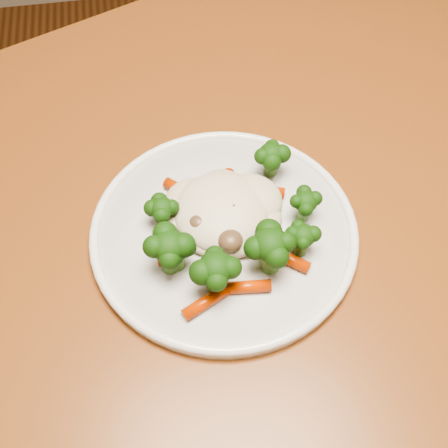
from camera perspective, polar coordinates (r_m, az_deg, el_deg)
The scene contains 3 objects.
dining_table at distance 0.68m, azimuth 6.77°, elevation -2.85°, with size 1.52×1.30×0.75m.
plate at distance 0.57m, azimuth 0.00°, elevation -0.84°, with size 0.27×0.27×0.01m, color white.
meal at distance 0.55m, azimuth 0.28°, elevation 0.01°, with size 0.19×0.18×0.05m.
Camera 1 is at (0.11, -0.47, 1.23)m, focal length 45.00 mm.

